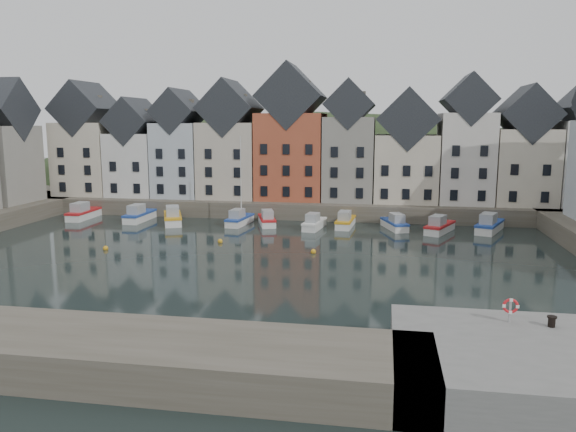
% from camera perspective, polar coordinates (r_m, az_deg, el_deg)
% --- Properties ---
extents(ground, '(260.00, 260.00, 0.00)m').
position_cam_1_polar(ground, '(49.35, -5.10, -4.84)').
color(ground, black).
rests_on(ground, ground).
extents(far_quay, '(90.00, 16.00, 2.00)m').
position_cam_1_polar(far_quay, '(77.98, 0.53, 1.29)').
color(far_quay, '#4A4538').
rests_on(far_quay, ground).
extents(hillside, '(153.60, 70.40, 64.00)m').
position_cam_1_polar(hillside, '(107.26, 2.77, -6.79)').
color(hillside, '#222D16').
rests_on(hillside, ground).
extents(far_terrace, '(72.37, 8.16, 17.78)m').
position_cam_1_polar(far_terrace, '(74.81, 2.74, 6.99)').
color(far_terrace, beige).
rests_on(far_terrace, far_quay).
extents(mooring_buoys, '(20.50, 5.50, 0.50)m').
position_cam_1_polar(mooring_buoys, '(55.38, -7.70, -3.13)').
color(mooring_buoys, orange).
rests_on(mooring_buoys, ground).
extents(boat_a, '(2.13, 6.33, 2.41)m').
position_cam_1_polar(boat_a, '(76.02, -20.08, 0.27)').
color(boat_a, silver).
rests_on(boat_a, ground).
extents(boat_b, '(1.95, 6.19, 2.37)m').
position_cam_1_polar(boat_b, '(72.20, -14.89, 0.06)').
color(boat_b, silver).
rests_on(boat_b, ground).
extents(boat_c, '(4.34, 6.73, 2.48)m').
position_cam_1_polar(boat_c, '(69.42, -11.64, -0.16)').
color(boat_c, silver).
rests_on(boat_c, ground).
extents(boat_d, '(2.39, 5.80, 10.78)m').
position_cam_1_polar(boat_d, '(67.50, -4.97, -0.31)').
color(boat_d, silver).
rests_on(boat_d, ground).
extents(boat_e, '(3.29, 5.72, 2.10)m').
position_cam_1_polar(boat_e, '(67.14, -2.15, -0.40)').
color(boat_e, silver).
rests_on(boat_e, ground).
extents(boat_f, '(2.40, 5.61, 2.09)m').
position_cam_1_polar(boat_f, '(64.86, 2.66, -0.76)').
color(boat_f, silver).
rests_on(boat_f, ground).
extents(boat_g, '(2.15, 5.76, 2.17)m').
position_cam_1_polar(boat_g, '(66.18, 5.84, -0.57)').
color(boat_g, silver).
rests_on(boat_g, ground).
extents(boat_h, '(3.34, 5.76, 2.11)m').
position_cam_1_polar(boat_h, '(65.67, 10.81, -0.79)').
color(boat_h, silver).
rests_on(boat_h, ground).
extents(boat_i, '(3.97, 6.06, 2.23)m').
position_cam_1_polar(boat_i, '(64.73, 15.12, -1.07)').
color(boat_i, silver).
rests_on(boat_i, ground).
extents(boat_j, '(4.19, 6.59, 2.43)m').
position_cam_1_polar(boat_j, '(66.84, 19.77, -0.92)').
color(boat_j, silver).
rests_on(boat_j, ground).
extents(mooring_bollard, '(0.48, 0.48, 0.56)m').
position_cam_1_polar(mooring_bollard, '(31.76, 25.22, -9.62)').
color(mooring_bollard, black).
rests_on(mooring_bollard, near_quay).
extents(life_ring_post, '(0.80, 0.17, 1.30)m').
position_cam_1_polar(life_ring_post, '(31.38, 21.67, -8.55)').
color(life_ring_post, gray).
rests_on(life_ring_post, near_quay).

